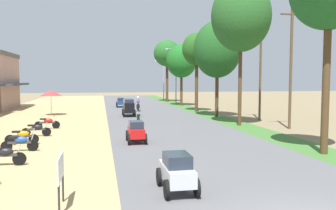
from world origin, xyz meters
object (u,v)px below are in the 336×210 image
at_px(car_hatchback_red, 136,131).
at_px(parked_motorbike_sixth, 48,122).
at_px(median_tree_fourth, 197,50).
at_px(car_van_black, 129,106).
at_px(median_tree_sixth, 167,54).
at_px(motorbike_ahead_second, 138,117).
at_px(utility_pole_far, 260,67).
at_px(median_tree_fifth, 181,61).
at_px(median_tree_third, 217,49).
at_px(median_tree_second, 241,16).
at_px(parked_motorbike_fourth, 22,136).
at_px(parked_motorbike_second, 4,154).
at_px(streetlamp_mid, 164,77).
at_px(car_hatchback_silver, 177,171).
at_px(car_sedan_blue, 121,102).
at_px(vendor_umbrella, 51,93).
at_px(streetlamp_near, 176,72).
at_px(parked_motorbike_third, 20,142).
at_px(parked_motorbike_fifth, 37,129).
at_px(street_signboard, 61,171).
at_px(motorbike_ahead_third, 138,104).
at_px(utility_pole_near, 291,66).

bearing_deg(car_hatchback_red, parked_motorbike_sixth, 130.47).
xyz_separation_m(median_tree_fourth, car_van_black, (-7.83, -3.46, -5.91)).
height_order(median_tree_sixth, motorbike_ahead_second, median_tree_sixth).
bearing_deg(utility_pole_far, median_tree_fifth, 100.29).
bearing_deg(median_tree_third, car_hatchback_red, -126.38).
distance_m(median_tree_second, motorbike_ahead_second, 11.33).
height_order(parked_motorbike_fourth, median_tree_third, median_tree_third).
height_order(parked_motorbike_second, motorbike_ahead_second, motorbike_ahead_second).
bearing_deg(median_tree_sixth, parked_motorbike_second, -110.12).
bearing_deg(streetlamp_mid, median_tree_fifth, -89.73).
relative_size(car_hatchback_silver, car_hatchback_red, 1.00).
bearing_deg(car_sedan_blue, median_tree_fifth, 8.75).
relative_size(vendor_umbrella, streetlamp_near, 0.31).
bearing_deg(car_hatchback_red, utility_pole_far, 37.80).
height_order(streetlamp_mid, car_van_black, streetlamp_mid).
xyz_separation_m(parked_motorbike_second, vendor_umbrella, (-0.94, 20.85, 1.75)).
bearing_deg(vendor_umbrella, motorbike_ahead_second, -45.85).
bearing_deg(car_hatchback_silver, parked_motorbike_third, 130.16).
xyz_separation_m(parked_motorbike_fifth, median_tree_sixth, (14.52, 31.99, 7.23)).
distance_m(parked_motorbike_sixth, median_tree_second, 16.55).
bearing_deg(street_signboard, motorbike_ahead_second, 77.21).
distance_m(parked_motorbike_fifth, vendor_umbrella, 13.43).
distance_m(car_hatchback_silver, motorbike_ahead_third, 28.88).
bearing_deg(utility_pole_near, parked_motorbike_fourth, -170.44).
distance_m(parked_motorbike_fourth, street_signboard, 10.76).
bearing_deg(car_van_black, streetlamp_near, 62.60).
height_order(median_tree_second, streetlamp_mid, median_tree_second).
bearing_deg(car_sedan_blue, parked_motorbike_third, -103.57).
bearing_deg(utility_pole_near, median_tree_fifth, 96.91).
relative_size(car_hatchback_red, motorbike_ahead_second, 1.11).
bearing_deg(car_hatchback_silver, motorbike_ahead_third, 86.44).
relative_size(parked_motorbike_second, median_tree_fourth, 0.21).
bearing_deg(street_signboard, median_tree_third, 60.99).
distance_m(parked_motorbike_fifth, median_tree_sixth, 35.87).
bearing_deg(median_tree_sixth, car_sedan_blue, -129.36).
xyz_separation_m(utility_pole_far, car_hatchback_red, (-12.11, -9.40, -4.04)).
xyz_separation_m(utility_pole_near, motorbike_ahead_third, (-9.53, 16.26, -3.76)).
bearing_deg(car_hatchback_silver, median_tree_fourth, 73.00).
relative_size(parked_motorbike_third, median_tree_third, 0.20).
bearing_deg(car_sedan_blue, parked_motorbike_fifth, -106.30).
bearing_deg(parked_motorbike_fifth, median_tree_second, 9.81).
height_order(parked_motorbike_fifth, street_signboard, street_signboard).
height_order(median_tree_fifth, motorbike_ahead_second, median_tree_fifth).
xyz_separation_m(street_signboard, motorbike_ahead_third, (5.29, 29.54, -0.25)).
bearing_deg(utility_pole_far, parked_motorbike_sixth, -171.72).
xyz_separation_m(street_signboard, utility_pole_near, (14.81, 13.29, 3.51)).
distance_m(parked_motorbike_sixth, utility_pole_far, 18.58).
relative_size(vendor_umbrella, motorbike_ahead_second, 1.40).
height_order(parked_motorbike_fifth, median_tree_fifth, median_tree_fifth).
bearing_deg(parked_motorbike_sixth, median_tree_third, 20.31).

